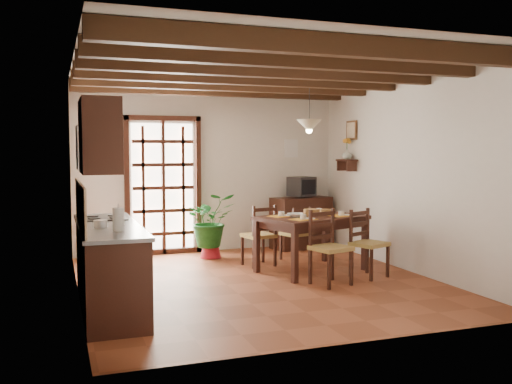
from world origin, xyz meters
name	(u,v)px	position (x,y,z in m)	size (l,w,h in m)	color
ground_plane	(259,282)	(0.00, 0.00, 0.00)	(5.00, 5.00, 0.00)	brown
room_shell	(259,143)	(0.00, 0.00, 1.82)	(4.52, 5.02, 2.81)	silver
ceiling_beams	(259,74)	(0.00, 0.00, 2.69)	(4.50, 4.34, 0.20)	black
french_door	(163,183)	(-0.80, 2.45, 1.18)	(1.26, 0.11, 2.32)	white
kitchen_counter	(109,265)	(-1.96, -0.60, 0.47)	(0.64, 2.25, 1.38)	black
upper_cabinet	(100,136)	(-2.08, -1.30, 1.85)	(0.35, 0.80, 0.70)	black
range_hood	(94,149)	(-2.05, -0.05, 1.73)	(0.38, 0.60, 0.54)	white
counter_items	(107,220)	(-1.95, -0.51, 0.96)	(0.50, 1.43, 0.25)	black
dining_table	(311,223)	(0.93, 0.39, 0.69)	(1.67, 1.33, 0.79)	#361911
chair_near_left	(330,261)	(0.81, -0.43, 0.30)	(0.54, 0.52, 0.96)	#AE8E49
chair_near_right	(368,256)	(1.50, -0.21, 0.29)	(0.55, 0.53, 0.92)	#AE8E49
chair_far_left	(259,247)	(0.35, 0.98, 0.29)	(0.49, 0.47, 0.92)	#AE8E49
chair_far_right	(296,243)	(1.05, 1.21, 0.26)	(0.48, 0.46, 0.84)	#AE8E49
table_setting	(312,211)	(0.93, 0.39, 0.86)	(1.06, 0.71, 0.10)	orange
table_bowl	(295,215)	(0.67, 0.36, 0.82)	(0.22, 0.22, 0.05)	white
sideboard	(301,223)	(1.59, 2.23, 0.45)	(1.05, 0.47, 0.89)	black
crt_tv	(302,187)	(1.59, 2.22, 1.08)	(0.50, 0.48, 0.34)	black
fuse_box	(291,148)	(1.50, 2.48, 1.75)	(0.25, 0.03, 0.32)	white
plant_pot	(211,251)	(-0.17, 1.82, 0.11)	(0.33, 0.33, 0.20)	maroon
potted_plant	(210,223)	(-0.17, 1.82, 0.57)	(2.01, 1.72, 2.24)	#144C19
wall_shelf	(347,163)	(2.14, 1.60, 1.51)	(0.20, 0.42, 0.20)	black
shelf_vase	(347,154)	(2.14, 1.60, 1.65)	(0.15, 0.15, 0.15)	#B2BFB2
shelf_flowers	(347,142)	(2.14, 1.60, 1.86)	(0.14, 0.14, 0.36)	orange
framed_picture	(352,130)	(2.22, 1.60, 2.05)	(0.03, 0.32, 0.32)	brown
pendant_lamp	(309,125)	(0.93, 0.49, 2.08)	(0.36, 0.36, 0.84)	black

